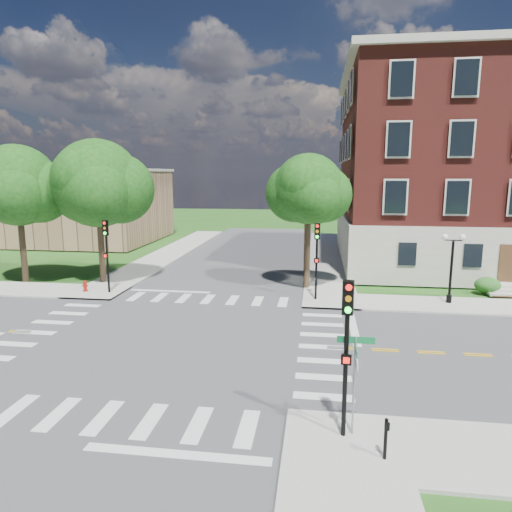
# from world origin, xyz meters

# --- Properties ---
(ground) EXTENTS (160.00, 160.00, 0.00)m
(ground) POSITION_xyz_m (0.00, 0.00, 0.00)
(ground) COLOR #214F16
(ground) RESTS_ON ground
(road_ew) EXTENTS (90.00, 12.00, 0.01)m
(road_ew) POSITION_xyz_m (0.00, 0.00, 0.01)
(road_ew) COLOR #3D3D3F
(road_ew) RESTS_ON ground
(road_ns) EXTENTS (12.00, 90.00, 0.01)m
(road_ns) POSITION_xyz_m (0.00, 0.00, 0.01)
(road_ns) COLOR #3D3D3F
(road_ns) RESTS_ON ground
(sidewalk_ne) EXTENTS (34.00, 34.00, 0.12)m
(sidewalk_ne) POSITION_xyz_m (15.38, 15.38, 0.06)
(sidewalk_ne) COLOR #9E9B93
(sidewalk_ne) RESTS_ON ground
(sidewalk_nw) EXTENTS (34.00, 34.00, 0.12)m
(sidewalk_nw) POSITION_xyz_m (-15.38, 15.38, 0.06)
(sidewalk_nw) COLOR #9E9B93
(sidewalk_nw) RESTS_ON ground
(crosswalk_east) EXTENTS (2.20, 10.20, 0.02)m
(crosswalk_east) POSITION_xyz_m (7.20, 0.00, 0.00)
(crosswalk_east) COLOR silver
(crosswalk_east) RESTS_ON ground
(stop_bar_east) EXTENTS (0.40, 5.50, 0.00)m
(stop_bar_east) POSITION_xyz_m (8.80, 3.00, 0.00)
(stop_bar_east) COLOR silver
(stop_bar_east) RESTS_ON ground
(secondary_building) EXTENTS (20.40, 15.40, 8.30)m
(secondary_building) POSITION_xyz_m (-22.00, 30.00, 4.28)
(secondary_building) COLOR #89664B
(secondary_building) RESTS_ON ground
(tree_b) EXTENTS (5.71, 5.71, 9.81)m
(tree_b) POSITION_xyz_m (-14.23, 9.68, 7.05)
(tree_b) COLOR #322619
(tree_b) RESTS_ON ground
(tree_c) EXTENTS (6.19, 6.19, 10.18)m
(tree_c) POSITION_xyz_m (-8.64, 10.50, 7.19)
(tree_c) COLOR #322619
(tree_c) RESTS_ON ground
(tree_d) EXTENTS (4.72, 4.72, 9.12)m
(tree_d) POSITION_xyz_m (6.13, 10.80, 6.84)
(tree_d) COLOR #322619
(tree_d) RESTS_ON ground
(traffic_signal_se) EXTENTS (0.36, 0.40, 4.80)m
(traffic_signal_se) POSITION_xyz_m (7.75, -7.35, 3.19)
(traffic_signal_se) COLOR black
(traffic_signal_se) RESTS_ON ground
(traffic_signal_ne) EXTENTS (0.36, 0.42, 4.80)m
(traffic_signal_ne) POSITION_xyz_m (6.80, 7.78, 3.19)
(traffic_signal_ne) COLOR black
(traffic_signal_ne) RESTS_ON ground
(traffic_signal_nw) EXTENTS (0.36, 0.42, 4.80)m
(traffic_signal_nw) POSITION_xyz_m (-6.83, 7.61, 3.19)
(traffic_signal_nw) COLOR black
(traffic_signal_nw) RESTS_ON ground
(twin_lamp_west) EXTENTS (1.36, 0.36, 4.23)m
(twin_lamp_west) POSITION_xyz_m (14.88, 8.12, 2.52)
(twin_lamp_west) COLOR black
(twin_lamp_west) RESTS_ON ground
(street_sign_pole) EXTENTS (1.10, 1.10, 3.10)m
(street_sign_pole) POSITION_xyz_m (8.04, -7.23, 2.31)
(street_sign_pole) COLOR gray
(street_sign_pole) RESTS_ON ground
(push_button_post) EXTENTS (0.14, 0.21, 1.20)m
(push_button_post) POSITION_xyz_m (8.83, -8.38, 0.80)
(push_button_post) COLOR black
(push_button_post) RESTS_ON ground
(fire_hydrant) EXTENTS (0.35, 0.35, 0.75)m
(fire_hydrant) POSITION_xyz_m (-8.52, 7.64, 0.46)
(fire_hydrant) COLOR maroon
(fire_hydrant) RESTS_ON ground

